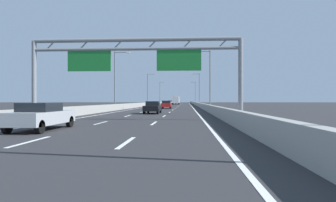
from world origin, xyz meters
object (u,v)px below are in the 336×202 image
object	(u,v)px
streetlamp_right_far	(199,87)
box_truck	(176,100)
sign_gantry	(135,58)
streetlamp_left_far	(148,87)
streetlamp_right_mid	(209,76)
streetlamp_right_distant	(195,91)
silver_car	(41,116)
streetlamp_left_distant	(160,91)
white_car	(170,102)
streetlamp_left_mid	(116,77)
yellow_car	(178,102)
black_car	(153,107)
red_car	(166,104)

from	to	relation	value
streetlamp_right_far	box_truck	bearing A→B (deg)	109.03
sign_gantry	streetlamp_left_far	xyz separation A→B (m)	(-7.44, 65.26, 0.58)
streetlamp_right_mid	streetlamp_right_distant	bearing A→B (deg)	90.00
silver_car	streetlamp_right_distant	bearing A→B (deg)	84.49
sign_gantry	streetlamp_left_distant	size ratio (longest dim) A/B	1.73
white_car	streetlamp_left_mid	bearing A→B (deg)	-92.33
silver_car	streetlamp_right_far	bearing A→B (deg)	81.48
streetlamp_left_far	white_car	size ratio (longest dim) A/B	2.10
yellow_car	box_truck	distance (m)	12.58
sign_gantry	silver_car	bearing A→B (deg)	-113.79
black_car	box_truck	distance (m)	75.66
streetlamp_left_mid	black_car	size ratio (longest dim) A/B	2.06
streetlamp_right_distant	white_car	world-z (taller)	streetlamp_right_distant
streetlamp_left_distant	black_car	size ratio (longest dim) A/B	2.06
streetlamp_left_mid	box_truck	size ratio (longest dim) A/B	1.13
streetlamp_left_mid	silver_car	world-z (taller)	streetlamp_left_mid
sign_gantry	silver_car	world-z (taller)	sign_gantry
streetlamp_right_far	yellow_car	xyz separation A→B (m)	(-7.29, 34.48, -4.66)
streetlamp_left_distant	white_car	bearing A→B (deg)	69.05
streetlamp_right_far	black_car	distance (m)	54.43
streetlamp_left_far	streetlamp_right_distant	distance (m)	43.09
white_car	streetlamp_left_distant	bearing A→B (deg)	-110.95
sign_gantry	streetlamp_right_mid	xyz separation A→B (m)	(7.49, 24.84, 0.58)
sign_gantry	streetlamp_right_mid	distance (m)	25.95
streetlamp_right_distant	box_truck	distance (m)	20.33
streetlamp_right_mid	streetlamp_right_distant	distance (m)	80.84
streetlamp_right_far	silver_car	distance (m)	74.06
sign_gantry	yellow_car	world-z (taller)	sign_gantry
streetlamp_left_far	red_car	distance (m)	34.47
sign_gantry	streetlamp_right_distant	size ratio (longest dim) A/B	1.73
sign_gantry	streetlamp_right_far	world-z (taller)	streetlamp_right_far
streetlamp_left_far	black_car	world-z (taller)	streetlamp_left_far
streetlamp_left_mid	red_car	size ratio (longest dim) A/B	2.28
white_car	red_car	bearing A→B (deg)	-87.24
sign_gantry	red_car	xyz separation A→B (m)	(0.26, 31.99, -4.06)
streetlamp_right_far	white_car	xyz separation A→B (m)	(-11.25, 50.04, -4.64)
streetlamp_right_mid	box_truck	bearing A→B (deg)	96.92
silver_car	white_car	size ratio (longest dim) A/B	1.01
streetlamp_left_far	yellow_car	distance (m)	35.62
sign_gantry	yellow_car	bearing A→B (deg)	89.88
yellow_car	streetlamp_right_distant	bearing A→B (deg)	39.19
streetlamp_right_mid	white_car	xyz separation A→B (m)	(-11.25, 90.46, -4.64)
sign_gantry	box_truck	bearing A→B (deg)	90.05
streetlamp_left_distant	streetlamp_left_far	bearing A→B (deg)	-90.00
red_car	white_car	size ratio (longest dim) A/B	0.92
sign_gantry	streetlamp_right_far	size ratio (longest dim) A/B	1.73
streetlamp_left_distant	black_car	xyz separation A→B (m)	(7.52, -94.14, -4.66)
streetlamp_left_distant	streetlamp_right_distant	world-z (taller)	same
streetlamp_right_distant	silver_car	distance (m)	114.14
streetlamp_left_far	box_truck	xyz separation A→B (m)	(7.37, 21.93, -3.77)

